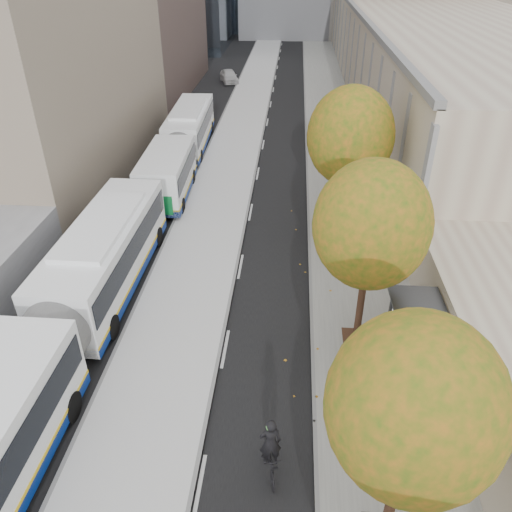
# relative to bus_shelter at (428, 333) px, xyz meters

# --- Properties ---
(bus_platform) EXTENTS (4.25, 150.00, 0.15)m
(bus_platform) POSITION_rel_bus_shelter_xyz_m (-9.56, 24.04, -2.11)
(bus_platform) COLOR silver
(bus_platform) RESTS_ON ground
(sidewalk) EXTENTS (4.75, 150.00, 0.08)m
(sidewalk) POSITION_rel_bus_shelter_xyz_m (-1.56, 24.04, -2.15)
(sidewalk) COLOR gray
(sidewalk) RESTS_ON ground
(building_tan) EXTENTS (18.00, 92.00, 8.00)m
(building_tan) POSITION_rel_bus_shelter_xyz_m (9.81, 53.04, 1.81)
(building_tan) COLOR tan
(building_tan) RESTS_ON ground
(bus_shelter) EXTENTS (1.90, 4.40, 2.53)m
(bus_shelter) POSITION_rel_bus_shelter_xyz_m (0.00, 0.00, 0.00)
(bus_shelter) COLOR #383A3F
(bus_shelter) RESTS_ON sidewalk
(tree_b) EXTENTS (4.00, 4.00, 6.97)m
(tree_b) POSITION_rel_bus_shelter_xyz_m (-2.09, -5.96, 2.85)
(tree_b) COLOR black
(tree_b) RESTS_ON sidewalk
(tree_c) EXTENTS (4.20, 4.20, 7.28)m
(tree_c) POSITION_rel_bus_shelter_xyz_m (-2.09, 2.04, 3.06)
(tree_c) COLOR black
(tree_c) RESTS_ON sidewalk
(tree_d) EXTENTS (4.40, 4.40, 7.60)m
(tree_d) POSITION_rel_bus_shelter_xyz_m (-2.09, 11.04, 3.28)
(tree_d) COLOR black
(tree_d) RESTS_ON sidewalk
(bus_near) EXTENTS (2.97, 19.00, 3.16)m
(bus_near) POSITION_rel_bus_shelter_xyz_m (-13.26, 0.75, -0.46)
(bus_near) COLOR white
(bus_near) RESTS_ON ground
(bus_far) EXTENTS (3.24, 17.84, 2.96)m
(bus_far) POSITION_rel_bus_shelter_xyz_m (-12.87, 20.12, -0.57)
(bus_far) COLOR white
(bus_far) RESTS_ON ground
(cyclist) EXTENTS (0.85, 1.85, 2.29)m
(cyclist) POSITION_rel_bus_shelter_xyz_m (-5.28, -4.29, -1.34)
(cyclist) COLOR black
(cyclist) RESTS_ON ground
(distant_car) EXTENTS (2.84, 4.52, 1.44)m
(distant_car) POSITION_rel_bus_shelter_xyz_m (-12.64, 46.17, -1.47)
(distant_car) COLOR #BCBCBC
(distant_car) RESTS_ON ground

